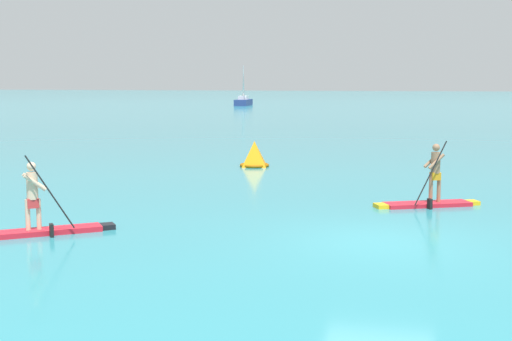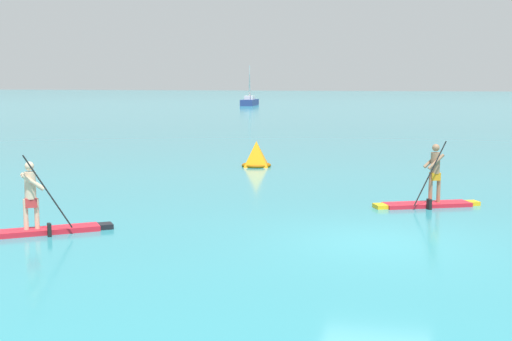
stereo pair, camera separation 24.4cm
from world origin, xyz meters
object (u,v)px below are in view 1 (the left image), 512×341
object	(u,v)px
paddleboarder_mid_center	(429,194)
race_marker_buoy	(254,156)
paddleboarder_near_left	(41,219)
sailboat_left_horizon	(243,100)

from	to	relation	value
paddleboarder_mid_center	race_marker_buoy	xyz separation A→B (m)	(-7.04, 7.88, 0.10)
race_marker_buoy	paddleboarder_near_left	bearing A→B (deg)	-97.31
paddleboarder_near_left	paddleboarder_mid_center	world-z (taller)	paddleboarder_near_left
paddleboarder_mid_center	sailboat_left_horizon	xyz separation A→B (m)	(-25.32, 76.85, 0.34)
paddleboarder_mid_center	sailboat_left_horizon	world-z (taller)	sailboat_left_horizon
paddleboarder_near_left	race_marker_buoy	xyz separation A→B (m)	(1.77, 13.82, 0.11)
paddleboarder_mid_center	race_marker_buoy	bearing A→B (deg)	-73.22
paddleboarder_near_left	race_marker_buoy	bearing A→B (deg)	45.74
paddleboarder_mid_center	race_marker_buoy	world-z (taller)	paddleboarder_mid_center
paddleboarder_near_left	sailboat_left_horizon	xyz separation A→B (m)	(-16.50, 82.79, 0.35)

